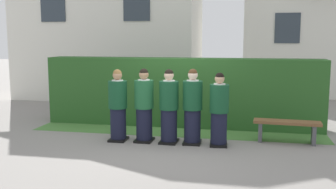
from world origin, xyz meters
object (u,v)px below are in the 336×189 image
at_px(student_front_row_1, 144,107).
at_px(wooden_bench, 287,127).
at_px(student_front_row_3, 193,108).
at_px(student_front_row_0, 118,107).
at_px(student_front_row_4, 219,111).
at_px(student_front_row_2, 169,108).

height_order(student_front_row_1, wooden_bench, student_front_row_1).
distance_m(student_front_row_3, wooden_bench, 2.08).
distance_m(student_front_row_0, student_front_row_1, 0.58).
height_order(student_front_row_1, student_front_row_4, student_front_row_1).
xyz_separation_m(student_front_row_0, student_front_row_2, (1.13, 0.04, 0.01)).
bearing_deg(student_front_row_2, wooden_bench, 11.26).
relative_size(student_front_row_0, wooden_bench, 1.11).
distance_m(student_front_row_2, wooden_bench, 2.57).
relative_size(student_front_row_2, wooden_bench, 1.12).
height_order(student_front_row_0, student_front_row_4, student_front_row_0).
xyz_separation_m(student_front_row_4, wooden_bench, (1.42, 0.51, -0.38)).
bearing_deg(student_front_row_0, student_front_row_3, 2.52).
relative_size(student_front_row_1, student_front_row_3, 1.00).
height_order(student_front_row_2, student_front_row_4, student_front_row_2).
relative_size(student_front_row_2, student_front_row_3, 0.99).
distance_m(student_front_row_1, student_front_row_2, 0.55).
bearing_deg(student_front_row_1, student_front_row_2, -0.78).
height_order(student_front_row_0, student_front_row_3, student_front_row_3).
xyz_separation_m(student_front_row_1, wooden_bench, (3.04, 0.49, -0.41)).
xyz_separation_m(student_front_row_1, student_front_row_4, (1.62, -0.02, -0.03)).
relative_size(student_front_row_0, student_front_row_3, 0.98).
distance_m(student_front_row_1, wooden_bench, 3.10).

